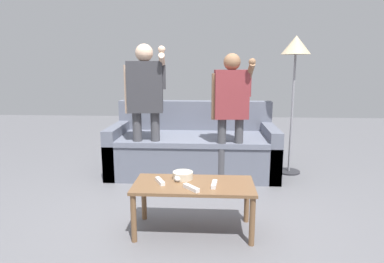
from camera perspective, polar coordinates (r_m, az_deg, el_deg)
name	(u,v)px	position (r m, az deg, el deg)	size (l,w,h in m)	color
ground_plane	(185,216)	(3.07, -1.29, -14.47)	(12.00, 12.00, 0.00)	slate
couch	(193,148)	(4.21, 0.24, -2.94)	(2.05, 0.96, 0.87)	slate
coffee_table	(194,190)	(2.68, 0.29, -10.16)	(0.96, 0.45, 0.41)	brown
snack_bowl	(183,175)	(2.76, -1.60, -7.61)	(0.17, 0.17, 0.06)	beige
game_remote_nunchuk	(178,178)	(2.71, -2.49, -8.12)	(0.06, 0.09, 0.05)	white
floor_lamp	(296,55)	(4.21, 17.54, 12.59)	(0.35, 0.35, 1.69)	#2D2D33
player_left	(145,97)	(3.74, -8.10, 5.91)	(0.48, 0.30, 1.57)	#47474C
player_right	(231,104)	(3.62, 6.82, 4.72)	(0.45, 0.29, 1.47)	#47474C
game_remote_wand_near	(214,184)	(2.60, 3.88, -9.13)	(0.05, 0.15, 0.03)	white
game_remote_wand_far	(160,181)	(2.68, -5.60, -8.59)	(0.10, 0.15, 0.03)	white
game_remote_wand_spare	(191,188)	(2.53, -0.15, -9.76)	(0.14, 0.15, 0.03)	white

